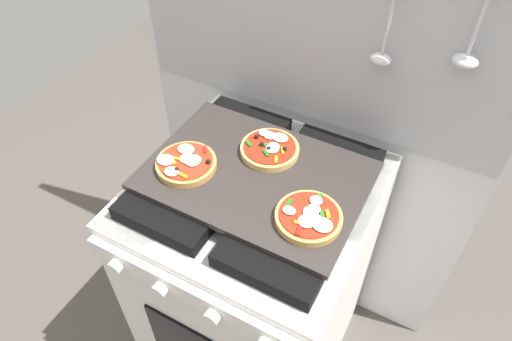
{
  "coord_description": "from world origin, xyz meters",
  "views": [
    {
      "loc": [
        0.38,
        -0.7,
        1.73
      ],
      "look_at": [
        0.0,
        0.0,
        0.93
      ],
      "focal_mm": 32.26,
      "sensor_mm": 36.0,
      "label": 1
    }
  ],
  "objects_px": {
    "baking_tray": "(256,176)",
    "pizza_right": "(309,217)",
    "stove": "(256,275)",
    "pizza_left": "(186,163)",
    "pizza_center": "(270,148)"
  },
  "relations": [
    {
      "from": "stove",
      "to": "baking_tray",
      "type": "xyz_separation_m",
      "value": [
        0.0,
        0.0,
        0.46
      ]
    },
    {
      "from": "pizza_left",
      "to": "pizza_center",
      "type": "relative_size",
      "value": 1.0
    },
    {
      "from": "baking_tray",
      "to": "pizza_center",
      "type": "relative_size",
      "value": 3.53
    },
    {
      "from": "pizza_center",
      "to": "pizza_left",
      "type": "bearing_deg",
      "value": -137.01
    },
    {
      "from": "stove",
      "to": "pizza_left",
      "type": "relative_size",
      "value": 5.88
    },
    {
      "from": "baking_tray",
      "to": "pizza_right",
      "type": "relative_size",
      "value": 3.53
    },
    {
      "from": "stove",
      "to": "baking_tray",
      "type": "relative_size",
      "value": 1.67
    },
    {
      "from": "stove",
      "to": "pizza_center",
      "type": "xyz_separation_m",
      "value": [
        -0.01,
        0.09,
        0.48
      ]
    },
    {
      "from": "stove",
      "to": "baking_tray",
      "type": "bearing_deg",
      "value": 90.0
    },
    {
      "from": "pizza_center",
      "to": "pizza_right",
      "type": "bearing_deg",
      "value": -41.61
    },
    {
      "from": "stove",
      "to": "pizza_left",
      "type": "bearing_deg",
      "value": -159.65
    },
    {
      "from": "baking_tray",
      "to": "pizza_left",
      "type": "distance_m",
      "value": 0.18
    },
    {
      "from": "pizza_right",
      "to": "stove",
      "type": "bearing_deg",
      "value": 157.41
    },
    {
      "from": "pizza_left",
      "to": "pizza_right",
      "type": "height_order",
      "value": "pizza_left"
    },
    {
      "from": "stove",
      "to": "pizza_center",
      "type": "bearing_deg",
      "value": 93.62
    }
  ]
}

